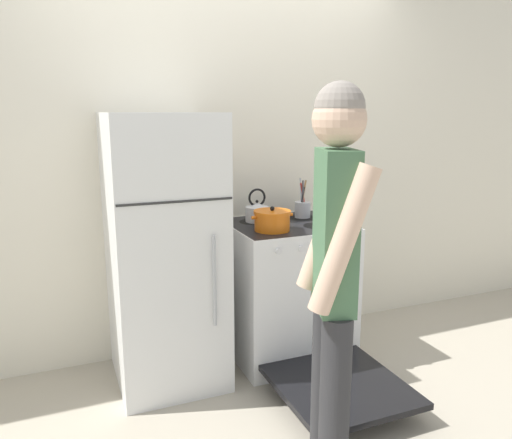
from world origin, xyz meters
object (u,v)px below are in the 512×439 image
stove_range (289,292)px  utensil_jar (303,208)px  refrigerator (165,251)px  dutch_oven_pot (272,220)px  person (334,275)px  tea_kettle (257,211)px

stove_range → utensil_jar: bearing=44.1°
refrigerator → utensil_jar: size_ratio=5.95×
dutch_oven_pot → utensil_jar: (0.35, 0.27, 0.00)m
stove_range → utensil_jar: (0.18, 0.18, 0.51)m
utensil_jar → dutch_oven_pot: bearing=-141.9°
stove_range → person: 1.35m
stove_range → tea_kettle: size_ratio=6.28×
stove_range → dutch_oven_pot: dutch_oven_pot is taller
dutch_oven_pot → utensil_jar: utensil_jar is taller
dutch_oven_pot → person: size_ratio=0.16×
stove_range → tea_kettle: tea_kettle is taller
dutch_oven_pot → person: bearing=-101.7°
tea_kettle → person: size_ratio=0.13×
dutch_oven_pot → tea_kettle: tea_kettle is taller
refrigerator → utensil_jar: refrigerator is taller
dutch_oven_pot → tea_kettle: size_ratio=1.23×
utensil_jar → person: bearing=-112.9°
stove_range → tea_kettle: (-0.15, 0.17, 0.51)m
dutch_oven_pot → person: (-0.22, -1.08, 0.02)m
utensil_jar → refrigerator: bearing=-171.5°
refrigerator → person: person is taller
refrigerator → stove_range: size_ratio=1.16×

